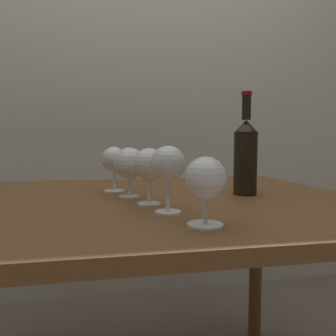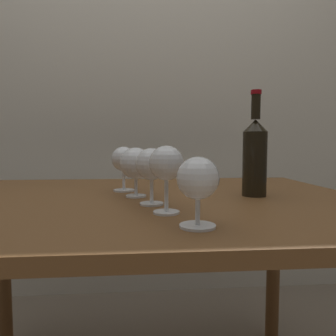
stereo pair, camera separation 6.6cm
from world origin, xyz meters
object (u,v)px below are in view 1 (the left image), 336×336
object	(u,v)px
wine_glass_rose	(168,165)
wine_glass_chardonnay	(114,161)
wine_glass_pinot	(149,166)
wine_bottle	(245,155)
wine_glass_port	(206,180)
wine_glass_cabernet	(129,165)

from	to	relation	value
wine_glass_rose	wine_glass_chardonnay	world-z (taller)	wine_glass_rose
wine_glass_pinot	wine_glass_rose	bearing A→B (deg)	-73.85
wine_bottle	wine_glass_port	bearing A→B (deg)	-124.73
wine_glass_rose	wine_glass_pinot	bearing A→B (deg)	106.15
wine_glass_port	wine_glass_rose	bearing A→B (deg)	112.13
wine_glass_rose	wine_glass_cabernet	size ratio (longest dim) A/B	1.05
wine_glass_port	wine_glass_rose	size ratio (longest dim) A/B	0.87
wine_glass_cabernet	wine_glass_chardonnay	world-z (taller)	wine_glass_chardonnay
wine_glass_pinot	wine_bottle	world-z (taller)	wine_bottle
wine_glass_pinot	wine_glass_chardonnay	size ratio (longest dim) A/B	0.99
wine_glass_pinot	wine_bottle	size ratio (longest dim) A/B	0.46
wine_glass_pinot	wine_glass_chardonnay	world-z (taller)	wine_glass_chardonnay
wine_glass_port	wine_bottle	bearing A→B (deg)	55.27
wine_bottle	wine_glass_cabernet	bearing A→B (deg)	178.80
wine_glass_port	wine_glass_chardonnay	world-z (taller)	wine_glass_chardonnay
wine_glass_cabernet	wine_bottle	world-z (taller)	wine_bottle
wine_glass_cabernet	wine_bottle	distance (m)	0.34
wine_glass_rose	wine_glass_chardonnay	xyz separation A→B (m)	(-0.11, 0.33, -0.01)
wine_glass_pinot	wine_glass_chardonnay	xyz separation A→B (m)	(-0.08, 0.23, 0.00)
wine_glass_port	wine_glass_cabernet	bearing A→B (deg)	109.52
wine_glass_port	wine_bottle	distance (m)	0.39
wine_glass_cabernet	wine_glass_rose	bearing A→B (deg)	-71.93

